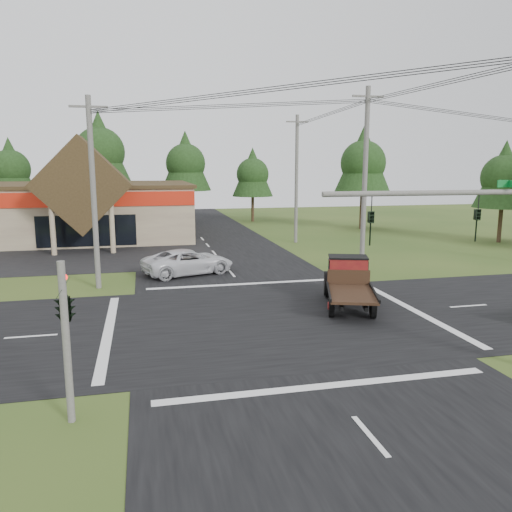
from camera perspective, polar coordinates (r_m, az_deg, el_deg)
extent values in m
plane|color=#2F491A|center=(22.46, 1.74, -7.34)|extent=(120.00, 120.00, 0.00)
cube|color=black|center=(22.46, 1.74, -7.32)|extent=(12.00, 120.00, 0.02)
cube|color=black|center=(22.46, 1.74, -7.32)|extent=(120.00, 12.00, 0.02)
cube|color=black|center=(41.20, -24.67, -0.18)|extent=(28.00, 14.00, 0.02)
cube|color=#8D755F|center=(51.99, -24.62, 4.56)|extent=(30.00, 15.00, 5.00)
cube|color=#362816|center=(51.84, -24.83, 7.36)|extent=(30.40, 15.40, 0.30)
cube|color=#A11C0C|center=(44.53, -26.71, 5.68)|extent=(30.00, 0.12, 1.20)
cube|color=#362816|center=(42.50, -19.20, 7.65)|extent=(7.78, 4.00, 7.78)
cylinder|color=#8D755F|center=(41.36, -22.22, 2.81)|extent=(0.40, 0.40, 4.00)
cylinder|color=#8D755F|center=(40.87, -16.12, 3.09)|extent=(0.40, 0.40, 4.00)
cube|color=black|center=(43.76, -18.78, 2.73)|extent=(8.00, 0.08, 2.60)
cylinder|color=#595651|center=(15.97, 21.29, 6.76)|extent=(8.00, 0.16, 0.16)
imported|color=black|center=(16.63, 23.93, 3.22)|extent=(0.16, 0.20, 1.00)
imported|color=black|center=(14.81, 12.98, 3.08)|extent=(0.16, 0.20, 1.00)
cube|color=#0C6626|center=(17.16, 26.93, 7.38)|extent=(0.80, 0.04, 0.22)
cylinder|color=#595651|center=(14.14, -20.85, -9.33)|extent=(0.20, 0.20, 4.40)
imported|color=black|center=(13.93, -21.13, -3.22)|extent=(0.53, 2.48, 1.00)
sphere|color=#FF0C0C|center=(14.03, -21.10, -2.29)|extent=(0.18, 0.18, 0.18)
cylinder|color=#595651|center=(28.88, -18.08, 6.68)|extent=(0.30, 0.30, 10.50)
cube|color=#595651|center=(29.01, -18.60, 15.88)|extent=(2.00, 0.12, 0.12)
cylinder|color=#595651|center=(31.72, 12.31, 8.12)|extent=(0.30, 0.30, 11.50)
cube|color=#595651|center=(31.97, 12.68, 17.38)|extent=(2.00, 0.12, 0.12)
cylinder|color=#595651|center=(44.80, 4.64, 8.66)|extent=(0.30, 0.30, 11.20)
cube|color=#595651|center=(44.95, 4.74, 15.04)|extent=(2.00, 0.12, 0.12)
cylinder|color=#332316|center=(64.59, -25.94, 4.71)|extent=(0.36, 0.36, 3.50)
cone|color=black|center=(64.40, -26.29, 9.18)|extent=(5.60, 5.60, 6.60)
sphere|color=black|center=(64.40, -26.27, 8.91)|extent=(4.40, 4.40, 4.40)
cylinder|color=#332316|center=(62.06, -17.13, 5.59)|extent=(0.36, 0.36, 4.55)
cone|color=black|center=(61.93, -17.45, 11.65)|extent=(7.28, 7.28, 8.58)
sphere|color=black|center=(61.92, -17.43, 11.29)|extent=(5.72, 5.72, 5.72)
cylinder|color=#332316|center=(63.14, -7.92, 5.69)|extent=(0.36, 0.36, 3.85)
cone|color=black|center=(62.96, -8.05, 10.74)|extent=(6.16, 6.16, 7.26)
sphere|color=black|center=(62.96, -8.04, 10.44)|extent=(4.84, 4.84, 4.84)
cylinder|color=#332316|center=(62.41, -0.39, 5.41)|extent=(0.36, 0.36, 3.15)
cone|color=black|center=(62.19, -0.39, 9.59)|extent=(5.04, 5.04, 5.94)
sphere|color=black|center=(62.20, -0.39, 9.34)|extent=(3.96, 3.96, 3.96)
cylinder|color=#332316|center=(56.08, 11.94, 5.01)|extent=(0.36, 0.36, 3.85)
cone|color=black|center=(55.88, 12.15, 10.69)|extent=(6.16, 6.16, 7.26)
sphere|color=black|center=(55.87, 12.14, 10.36)|extent=(4.84, 4.84, 4.84)
cylinder|color=#332316|center=(50.14, 26.10, 3.20)|extent=(0.36, 0.36, 3.15)
cone|color=black|center=(49.87, 26.51, 8.39)|extent=(5.04, 5.04, 5.94)
sphere|color=black|center=(49.88, 26.49, 8.08)|extent=(3.96, 3.96, 3.96)
imported|color=silver|center=(31.98, -7.74, -0.66)|extent=(6.32, 4.38, 1.60)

